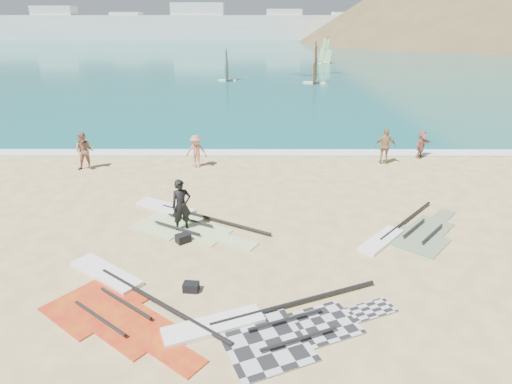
{
  "coord_description": "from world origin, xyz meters",
  "views": [
    {
      "loc": [
        0.57,
        -10.98,
        7.11
      ],
      "look_at": [
        0.54,
        4.0,
        1.0
      ],
      "focal_mm": 30.0,
      "sensor_mm": 36.0,
      "label": 1
    }
  ],
  "objects_px": {
    "person_wetsuit": "(181,206)",
    "beachgoer_back": "(385,146)",
    "gear_bag_near": "(183,238)",
    "beachgoer_left": "(85,151)",
    "rig_green": "(181,219)",
    "beachgoer_right": "(421,144)",
    "gear_bag_far": "(191,287)",
    "rig_grey": "(266,326)",
    "rig_red": "(117,298)",
    "beachgoer_mid": "(196,151)",
    "rig_orange": "(407,234)"
  },
  "relations": [
    {
      "from": "person_wetsuit",
      "to": "beachgoer_right",
      "type": "relative_size",
      "value": 1.28
    },
    {
      "from": "rig_grey",
      "to": "person_wetsuit",
      "type": "bearing_deg",
      "value": 96.4
    },
    {
      "from": "gear_bag_far",
      "to": "beachgoer_back",
      "type": "bearing_deg",
      "value": 53.2
    },
    {
      "from": "beachgoer_left",
      "to": "beachgoer_mid",
      "type": "distance_m",
      "value": 5.52
    },
    {
      "from": "person_wetsuit",
      "to": "beachgoer_back",
      "type": "xyz_separation_m",
      "value": [
        9.33,
        7.65,
        -0.02
      ]
    },
    {
      "from": "rig_green",
      "to": "rig_red",
      "type": "xyz_separation_m",
      "value": [
        -0.94,
        -4.93,
        0.0
      ]
    },
    {
      "from": "beachgoer_left",
      "to": "gear_bag_near",
      "type": "bearing_deg",
      "value": -61.63
    },
    {
      "from": "gear_bag_far",
      "to": "beachgoer_mid",
      "type": "height_order",
      "value": "beachgoer_mid"
    },
    {
      "from": "rig_red",
      "to": "gear_bag_far",
      "type": "relative_size",
      "value": 12.13
    },
    {
      "from": "rig_orange",
      "to": "gear_bag_near",
      "type": "bearing_deg",
      "value": 135.41
    },
    {
      "from": "gear_bag_far",
      "to": "person_wetsuit",
      "type": "height_order",
      "value": "person_wetsuit"
    },
    {
      "from": "rig_grey",
      "to": "beachgoer_back",
      "type": "relative_size",
      "value": 3.22
    },
    {
      "from": "gear_bag_far",
      "to": "beachgoer_back",
      "type": "distance_m",
      "value": 14.22
    },
    {
      "from": "rig_green",
      "to": "rig_orange",
      "type": "xyz_separation_m",
      "value": [
        8.16,
        -1.2,
        -0.0
      ]
    },
    {
      "from": "rig_grey",
      "to": "person_wetsuit",
      "type": "relative_size",
      "value": 3.15
    },
    {
      "from": "rig_orange",
      "to": "beachgoer_left",
      "type": "xyz_separation_m",
      "value": [
        -13.88,
        7.05,
        0.91
      ]
    },
    {
      "from": "rig_grey",
      "to": "gear_bag_far",
      "type": "relative_size",
      "value": 14.06
    },
    {
      "from": "beachgoer_mid",
      "to": "beachgoer_right",
      "type": "bearing_deg",
      "value": 8.7
    },
    {
      "from": "rig_grey",
      "to": "beachgoer_right",
      "type": "distance_m",
      "value": 16.46
    },
    {
      "from": "rig_orange",
      "to": "beachgoer_back",
      "type": "bearing_deg",
      "value": 31.96
    },
    {
      "from": "rig_orange",
      "to": "person_wetsuit",
      "type": "height_order",
      "value": "person_wetsuit"
    },
    {
      "from": "rig_green",
      "to": "beachgoer_back",
      "type": "distance_m",
      "value": 11.76
    },
    {
      "from": "gear_bag_near",
      "to": "beachgoer_left",
      "type": "relative_size",
      "value": 0.24
    },
    {
      "from": "rig_grey",
      "to": "rig_green",
      "type": "relative_size",
      "value": 1.11
    },
    {
      "from": "beachgoer_back",
      "to": "beachgoer_right",
      "type": "relative_size",
      "value": 1.25
    },
    {
      "from": "rig_red",
      "to": "beachgoer_left",
      "type": "height_order",
      "value": "beachgoer_left"
    },
    {
      "from": "rig_red",
      "to": "beachgoer_mid",
      "type": "bearing_deg",
      "value": 123.89
    },
    {
      "from": "rig_green",
      "to": "beachgoer_right",
      "type": "xyz_separation_m",
      "value": [
        11.81,
        7.88,
        0.7
      ]
    },
    {
      "from": "gear_bag_near",
      "to": "beachgoer_right",
      "type": "height_order",
      "value": "beachgoer_right"
    },
    {
      "from": "rig_green",
      "to": "person_wetsuit",
      "type": "relative_size",
      "value": 2.84
    },
    {
      "from": "rig_grey",
      "to": "beachgoer_left",
      "type": "height_order",
      "value": "beachgoer_left"
    },
    {
      "from": "beachgoer_mid",
      "to": "beachgoer_right",
      "type": "xyz_separation_m",
      "value": [
        12.03,
        1.67,
        -0.09
      ]
    },
    {
      "from": "rig_grey",
      "to": "beachgoer_back",
      "type": "xyz_separation_m",
      "value": [
        6.42,
        12.9,
        0.89
      ]
    },
    {
      "from": "gear_bag_near",
      "to": "beachgoer_left",
      "type": "xyz_separation_m",
      "value": [
        -6.08,
        7.56,
        0.81
      ]
    },
    {
      "from": "rig_green",
      "to": "person_wetsuit",
      "type": "xyz_separation_m",
      "value": [
        0.2,
        -0.82,
        0.91
      ]
    },
    {
      "from": "rig_green",
      "to": "gear_bag_far",
      "type": "xyz_separation_m",
      "value": [
        1.02,
        -4.54,
        0.08
      ]
    },
    {
      "from": "beachgoer_right",
      "to": "rig_red",
      "type": "bearing_deg",
      "value": -176.67
    },
    {
      "from": "rig_grey",
      "to": "rig_orange",
      "type": "distance_m",
      "value": 7.02
    },
    {
      "from": "gear_bag_far",
      "to": "beachgoer_right",
      "type": "distance_m",
      "value": 16.47
    },
    {
      "from": "rig_red",
      "to": "beachgoer_back",
      "type": "height_order",
      "value": "beachgoer_back"
    },
    {
      "from": "gear_bag_near",
      "to": "person_wetsuit",
      "type": "bearing_deg",
      "value": 99.71
    },
    {
      "from": "gear_bag_near",
      "to": "beachgoer_left",
      "type": "distance_m",
      "value": 9.74
    },
    {
      "from": "rig_green",
      "to": "beachgoer_right",
      "type": "distance_m",
      "value": 14.22
    },
    {
      "from": "beachgoer_left",
      "to": "beachgoer_right",
      "type": "distance_m",
      "value": 17.66
    },
    {
      "from": "rig_green",
      "to": "gear_bag_near",
      "type": "height_order",
      "value": "gear_bag_near"
    },
    {
      "from": "gear_bag_far",
      "to": "beachgoer_back",
      "type": "height_order",
      "value": "beachgoer_back"
    },
    {
      "from": "gear_bag_far",
      "to": "beachgoer_left",
      "type": "bearing_deg",
      "value": 123.03
    },
    {
      "from": "rig_orange",
      "to": "rig_red",
      "type": "relative_size",
      "value": 0.87
    },
    {
      "from": "gear_bag_far",
      "to": "beachgoer_right",
      "type": "bearing_deg",
      "value": 49.02
    },
    {
      "from": "rig_green",
      "to": "beachgoer_right",
      "type": "height_order",
      "value": "beachgoer_right"
    }
  ]
}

